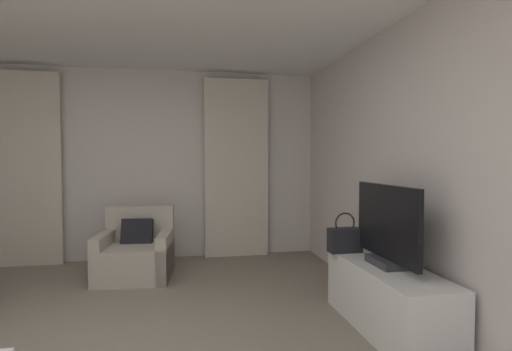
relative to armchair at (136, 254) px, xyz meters
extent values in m
cube|color=silver|center=(-0.08, 0.90, 1.03)|extent=(5.12, 0.06, 2.60)
cube|color=silver|center=(2.45, -2.13, 1.03)|extent=(0.06, 6.12, 2.60)
cube|color=beige|center=(-1.45, 0.77, 0.98)|extent=(0.90, 0.06, 2.50)
cube|color=beige|center=(1.30, 0.77, 0.98)|extent=(0.90, 0.06, 2.50)
cube|color=#B2A899|center=(0.00, -0.04, -0.07)|extent=(0.88, 0.88, 0.39)
cube|color=#B2A899|center=(0.03, 0.29, 0.33)|extent=(0.82, 0.22, 0.41)
cube|color=#B2A899|center=(0.34, -0.07, 0.00)|extent=(0.20, 0.81, 0.53)
cube|color=#B2A899|center=(-0.35, -0.01, 0.00)|extent=(0.20, 0.81, 0.53)
cube|color=black|center=(0.01, 0.08, 0.22)|extent=(0.38, 0.23, 0.37)
cube|color=white|center=(2.14, -1.89, 0.00)|extent=(0.48, 1.35, 0.52)
cube|color=#333338|center=(2.14, -1.87, 0.29)|extent=(0.20, 0.36, 0.06)
cube|color=black|center=(2.14, -1.87, 0.61)|extent=(0.04, 0.92, 0.59)
cube|color=black|center=(2.00, -1.37, 0.37)|extent=(0.30, 0.14, 0.22)
torus|color=black|center=(2.00, -1.37, 0.53)|extent=(0.20, 0.02, 0.20)
camera|label=1|loc=(0.51, -4.78, 1.12)|focal=27.86mm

